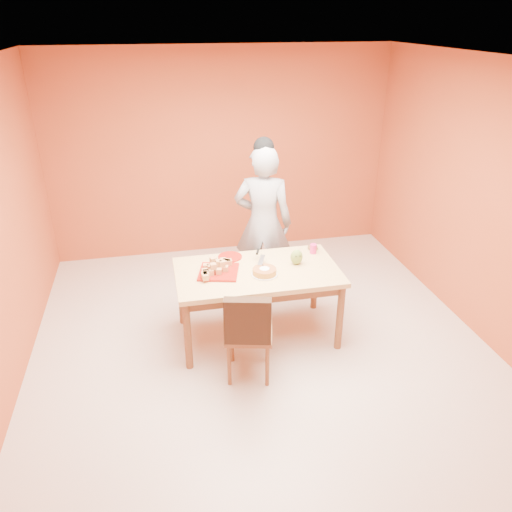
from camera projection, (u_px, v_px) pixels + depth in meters
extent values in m
plane|color=beige|center=(263.00, 351.00, 4.96)|extent=(5.00, 5.00, 0.00)
plane|color=white|center=(265.00, 61.00, 3.78)|extent=(5.00, 5.00, 0.00)
plane|color=#AF4B28|center=(222.00, 154.00, 6.56)|extent=(4.50, 0.00, 4.50)
plane|color=#AF4B28|center=(492.00, 207.00, 4.79)|extent=(0.00, 5.00, 5.00)
cube|color=#EEC77C|center=(257.00, 272.00, 4.90)|extent=(1.60, 0.90, 0.05)
cube|color=brown|center=(257.00, 279.00, 4.93)|extent=(1.48, 0.78, 0.10)
cylinder|color=brown|center=(188.00, 336.00, 4.58)|extent=(0.07, 0.07, 0.71)
cylinder|color=brown|center=(181.00, 294.00, 5.27)|extent=(0.07, 0.07, 0.71)
cylinder|color=brown|center=(340.00, 318.00, 4.86)|extent=(0.07, 0.07, 0.71)
cylinder|color=brown|center=(315.00, 280.00, 5.55)|extent=(0.07, 0.07, 0.71)
imported|color=gray|center=(263.00, 224.00, 5.61)|extent=(0.75, 0.61, 1.79)
cube|color=maroon|center=(219.00, 272.00, 4.83)|extent=(0.45, 0.45, 0.02)
cylinder|color=maroon|center=(230.00, 257.00, 5.13)|extent=(0.32, 0.32, 0.01)
cylinder|color=white|center=(264.00, 274.00, 4.79)|extent=(0.30, 0.30, 0.01)
cylinder|color=#C27E32|center=(265.00, 271.00, 4.78)|extent=(0.30, 0.30, 0.05)
cube|color=silver|center=(261.00, 260.00, 4.93)|extent=(0.12, 0.24, 0.01)
ellipsoid|color=olive|center=(297.00, 257.00, 4.97)|extent=(0.14, 0.11, 0.16)
cylinder|color=#D41F6D|center=(313.00, 249.00, 5.21)|extent=(0.07, 0.07, 0.10)
cylinder|color=#331D0E|center=(313.00, 248.00, 5.31)|extent=(0.13, 0.13, 0.03)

